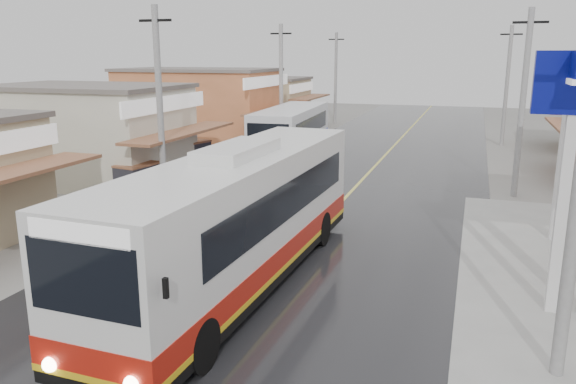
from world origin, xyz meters
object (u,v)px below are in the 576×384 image
at_px(second_bus, 291,133).
at_px(tyre_stack, 139,228).
at_px(coach_bus, 240,218).
at_px(cyclist, 156,232).
at_px(tricycle_far, 189,155).
at_px(tricycle_near, 138,178).

bearing_deg(second_bus, tyre_stack, -96.66).
distance_m(coach_bus, cyclist, 4.01).
xyz_separation_m(second_bus, tyre_stack, (-0.82, -14.68, -1.45)).
height_order(coach_bus, tricycle_far, coach_bus).
relative_size(second_bus, tricycle_far, 3.77).
xyz_separation_m(cyclist, tricycle_far, (-4.87, 11.37, 0.29)).
xyz_separation_m(cyclist, tyre_stack, (-1.57, 1.43, -0.45)).
bearing_deg(coach_bus, tyre_stack, 152.50).
bearing_deg(tricycle_far, tricycle_near, -68.44).
bearing_deg(tyre_stack, tricycle_near, 123.11).
height_order(coach_bus, tricycle_near, coach_bus).
xyz_separation_m(coach_bus, tricycle_far, (-8.41, 12.83, -0.88)).
relative_size(second_bus, tyre_stack, 10.82).
height_order(tricycle_near, tricycle_far, tricycle_far).
xyz_separation_m(tricycle_near, tricycle_far, (-0.41, 5.50, 0.10)).
xyz_separation_m(coach_bus, cyclist, (-3.54, 1.46, -1.17)).
height_order(second_bus, tyre_stack, second_bus).
height_order(tricycle_near, tyre_stack, tricycle_near).
relative_size(second_bus, cyclist, 4.61).
xyz_separation_m(tricycle_far, tyre_stack, (3.31, -9.94, -0.74)).
height_order(second_bus, cyclist, second_bus).
xyz_separation_m(tricycle_near, tyre_stack, (2.89, -4.44, -0.65)).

